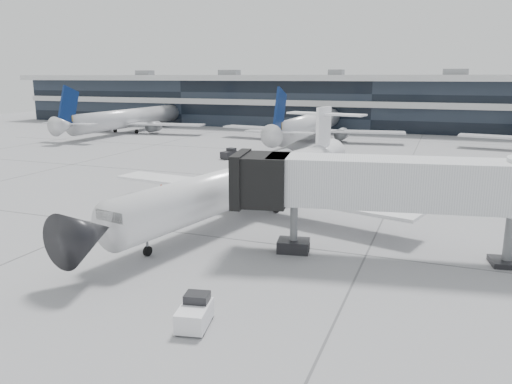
% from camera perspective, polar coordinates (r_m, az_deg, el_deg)
% --- Properties ---
extents(ground, '(220.00, 220.00, 0.00)m').
position_cam_1_polar(ground, '(34.85, -4.08, -5.21)').
color(ground, gray).
rests_on(ground, ground).
extents(terminal, '(170.00, 22.00, 10.00)m').
position_cam_1_polar(terminal, '(113.00, 13.84, 9.71)').
color(terminal, black).
rests_on(terminal, ground).
extents(bg_jet_left, '(32.00, 40.00, 9.60)m').
position_cam_1_polar(bg_jet_left, '(104.03, -14.01, 6.68)').
color(bg_jet_left, silver).
rests_on(bg_jet_left, ground).
extents(bg_jet_center, '(32.00, 40.00, 9.60)m').
position_cam_1_polar(bg_jet_center, '(88.46, 6.25, 5.92)').
color(bg_jet_center, silver).
rests_on(bg_jet_center, ground).
extents(regional_jet, '(27.33, 34.06, 7.91)m').
position_cam_1_polar(regional_jet, '(40.19, -0.65, 1.29)').
color(regional_jet, white).
rests_on(regional_jet, ground).
extents(jet_bridge, '(19.87, 7.03, 6.39)m').
position_cam_1_polar(jet_bridge, '(31.00, 17.80, 0.80)').
color(jet_bridge, '#B3B4B8').
rests_on(jet_bridge, ground).
extents(baggage_tug, '(1.67, 2.36, 1.37)m').
position_cam_1_polar(baggage_tug, '(23.06, -7.00, -13.57)').
color(baggage_tug, white).
rests_on(baggage_tug, ground).
extents(traffic_cone, '(0.55, 0.55, 0.63)m').
position_cam_1_polar(traffic_cone, '(50.19, -10.79, 0.64)').
color(traffic_cone, red).
rests_on(traffic_cone, ground).
extents(far_tug, '(1.95, 2.52, 1.41)m').
position_cam_1_polar(far_tug, '(67.94, -3.07, 4.36)').
color(far_tug, black).
rests_on(far_tug, ground).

